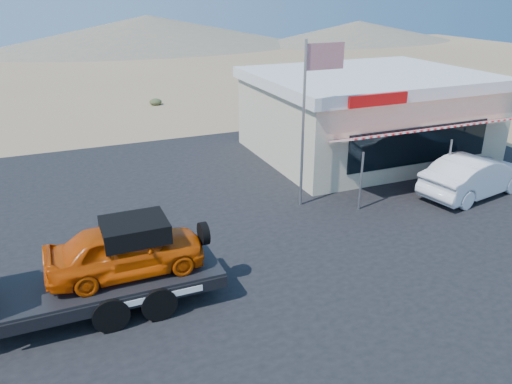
% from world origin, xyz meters
% --- Properties ---
extents(ground, '(120.00, 120.00, 0.00)m').
position_xyz_m(ground, '(0.00, 0.00, 0.00)').
color(ground, '#8F7451').
rests_on(ground, ground).
extents(asphalt_lot, '(32.00, 24.00, 0.02)m').
position_xyz_m(asphalt_lot, '(2.00, 3.00, 0.01)').
color(asphalt_lot, black).
rests_on(asphalt_lot, ground).
extents(tow_truck, '(7.57, 2.25, 2.53)m').
position_xyz_m(tow_truck, '(-4.02, 0.64, 1.37)').
color(tow_truck, black).
rests_on(tow_truck, asphalt_lot).
extents(white_sedan, '(5.08, 2.57, 1.60)m').
position_xyz_m(white_sedan, '(11.40, 2.74, 0.82)').
color(white_sedan, silver).
rests_on(white_sedan, asphalt_lot).
extents(jerky_store, '(10.40, 9.97, 3.90)m').
position_xyz_m(jerky_store, '(10.50, 8.97, 1.99)').
color(jerky_store, beige).
rests_on(jerky_store, asphalt_lot).
extents(flagpole, '(1.55, 0.10, 6.00)m').
position_xyz_m(flagpole, '(4.93, 4.50, 3.76)').
color(flagpole, '#99999E').
rests_on(flagpole, asphalt_lot).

